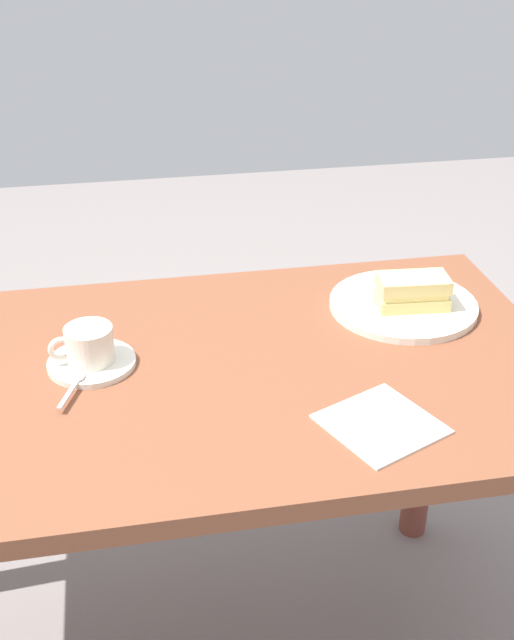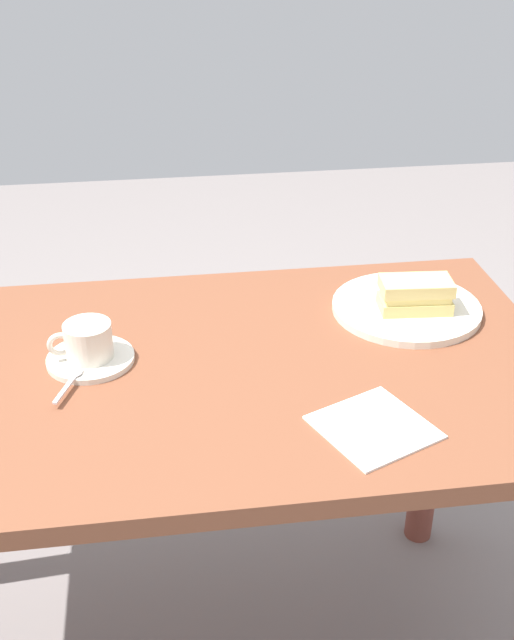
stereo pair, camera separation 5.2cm
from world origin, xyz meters
TOP-DOWN VIEW (x-y plane):
  - dining_table at (0.00, 0.00)m, footprint 1.29×0.69m
  - sandwich_plate at (0.44, 0.14)m, footprint 0.27×0.27m
  - sandwich_front at (0.44, 0.12)m, footprint 0.13×0.08m
  - coffee_saucer at (-0.14, 0.04)m, footprint 0.15×0.15m
  - coffee_cup at (-0.14, 0.04)m, footprint 0.11×0.08m
  - spoon at (-0.16, -0.03)m, footprint 0.05×0.10m
  - napkin at (0.28, -0.20)m, footprint 0.20×0.20m

SIDE VIEW (x-z plane):
  - dining_table at x=0.00m, z-range 0.24..0.95m
  - napkin at x=0.28m, z-range 0.71..0.71m
  - coffee_saucer at x=-0.14m, z-range 0.71..0.72m
  - sandwich_plate at x=0.44m, z-range 0.71..0.72m
  - spoon at x=-0.16m, z-range 0.72..0.72m
  - coffee_cup at x=-0.14m, z-range 0.72..0.78m
  - sandwich_front at x=0.44m, z-range 0.72..0.78m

